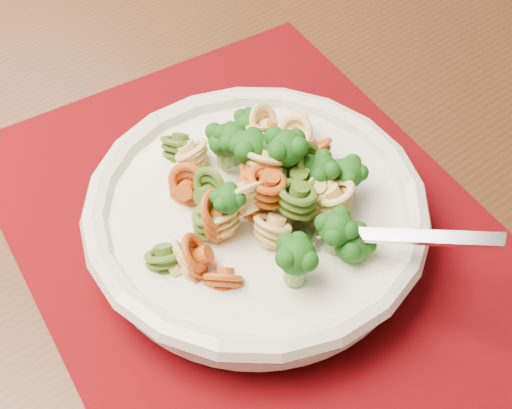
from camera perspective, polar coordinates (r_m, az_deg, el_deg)
The scene contains 5 objects.
dining_table at distance 0.68m, azimuth 10.53°, elevation -0.98°, with size 1.76×1.48×0.70m.
placemat at distance 0.55m, azimuth 0.14°, elevation -2.53°, with size 0.43×0.33×0.00m, color #600409.
pasta_bowl at distance 0.52m, azimuth 0.00°, elevation -0.75°, with size 0.25×0.25×0.05m.
pasta_broccoli_heap at distance 0.51m, azimuth 0.00°, elevation 0.43°, with size 0.21×0.21×0.06m, color #EFD276, non-canonical shape.
fork at distance 0.49m, azimuth 3.64°, elevation -2.20°, with size 0.19×0.02×0.01m, color silver, non-canonical shape.
Camera 1 is at (0.75, -0.35, 1.14)m, focal length 50.00 mm.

